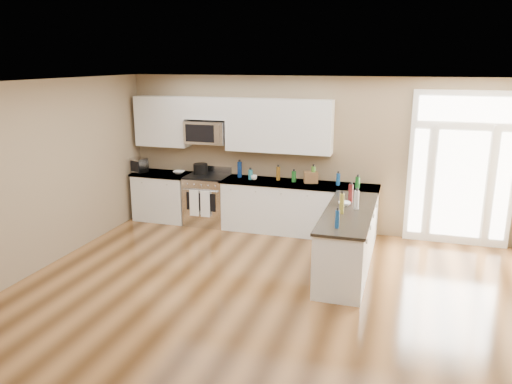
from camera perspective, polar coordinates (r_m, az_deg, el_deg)
ground at (r=5.96m, az=-1.86°, el=-16.12°), size 8.00×8.00×0.00m
room_shell at (r=5.29m, az=-2.02°, el=-0.03°), size 8.00×8.00×8.00m
back_cabinet_left at (r=10.01m, az=-10.56°, el=-0.63°), size 1.10×0.66×0.94m
back_cabinet_right at (r=9.10m, az=4.79°, el=-2.00°), size 2.85×0.66×0.94m
peninsula_cabinet at (r=7.58m, az=10.40°, el=-5.73°), size 0.69×2.32×0.94m
upper_cabinet_left at (r=9.86m, az=-10.63°, el=7.95°), size 1.04×0.33×0.95m
upper_cabinet_right at (r=9.02m, az=2.60°, el=7.56°), size 1.94×0.33×0.95m
upper_cabinet_short at (r=9.43m, az=-5.63°, el=9.51°), size 0.82×0.33×0.40m
microwave at (r=9.45m, az=-5.66°, el=6.83°), size 0.78×0.41×0.42m
entry_door at (r=8.99m, az=22.38°, el=2.41°), size 1.70×0.10×2.60m
kitchen_range at (r=9.60m, az=-5.55°, el=-0.86°), size 0.78×0.69×1.08m
stockpot at (r=9.63m, az=-6.35°, el=2.70°), size 0.33×0.33×0.21m
toaster_oven at (r=10.05m, az=-13.29°, el=3.03°), size 0.39×0.36×0.28m
cardboard_box at (r=8.96m, az=6.29°, el=1.69°), size 0.29×0.24×0.20m
bowl_left at (r=9.76m, az=-8.81°, el=2.24°), size 0.22×0.22×0.05m
bowl_peninsula at (r=7.64m, az=10.09°, el=-1.33°), size 0.24×0.24×0.06m
cup_counter at (r=9.14m, az=-0.23°, el=1.68°), size 0.14×0.14×0.09m
counter_bottles at (r=8.43m, az=5.95°, el=1.04°), size 2.39×2.45×0.30m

